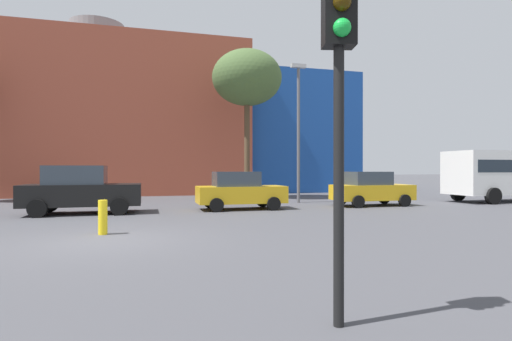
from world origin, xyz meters
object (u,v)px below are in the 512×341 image
traffic_light_near_right (339,62)px  parked_car_1 (81,190)px  parked_car_2 (240,191)px  bollard_yellow_0 (103,217)px  street_lamp (298,123)px  parked_car_3 (371,189)px  white_bus (508,172)px  bare_tree_1 (247,78)px

traffic_light_near_right → parked_car_1: bearing=-147.9°
parked_car_2 → bollard_yellow_0: parked_car_2 is taller
parked_car_1 → traffic_light_near_right: (4.55, -12.98, 2.02)m
traffic_light_near_right → street_lamp: (5.66, 15.61, 1.20)m
parked_car_2 → parked_car_3: parked_car_2 is taller
parked_car_3 → white_bus: white_bus is taller
parked_car_1 → parked_car_3: (12.91, -0.00, -0.13)m
bare_tree_1 → street_lamp: bearing=-59.5°
parked_car_2 → traffic_light_near_right: bearing=-98.2°
street_lamp → traffic_light_near_right: bearing=-110.0°
parked_car_3 → bare_tree_1: bare_tree_1 is taller
parked_car_2 → traffic_light_near_right: traffic_light_near_right is taller
parked_car_3 → street_lamp: size_ratio=0.52×
parked_car_3 → bare_tree_1: (-4.65, 5.95, 6.33)m
parked_car_1 → bare_tree_1: bare_tree_1 is taller
parked_car_3 → street_lamp: (-2.70, 2.62, 3.35)m
parked_car_3 → parked_car_1: bearing=180.0°
street_lamp → white_bus: bearing=-12.0°
parked_car_3 → bare_tree_1: size_ratio=0.43×
parked_car_1 → bollard_yellow_0: size_ratio=4.72×
white_bus → bollard_yellow_0: (-20.11, -5.78, -1.15)m
parked_car_3 → white_bus: bearing=1.5°
parked_car_3 → traffic_light_near_right: (-8.36, -12.98, 2.15)m
white_bus → bare_tree_1: 15.40m
bare_tree_1 → bollard_yellow_0: (-6.92, -11.49, -6.68)m
white_bus → traffic_light_near_right: (-16.90, -13.21, 1.35)m
bollard_yellow_0 → street_lamp: bearing=42.6°
street_lamp → parked_car_1: bearing=-165.6°
bare_tree_1 → street_lamp: (1.96, -3.32, -2.98)m
parked_car_1 → bollard_yellow_0: (1.34, -5.55, -0.48)m
traffic_light_near_right → street_lamp: street_lamp is taller
parked_car_3 → bollard_yellow_0: 12.84m
parked_car_3 → street_lamp: 5.04m
parked_car_1 → bollard_yellow_0: 5.73m
bare_tree_1 → parked_car_1: bearing=-144.2°
parked_car_1 → parked_car_2: bearing=0.0°
parked_car_1 → parked_car_2: 6.43m
parked_car_3 → traffic_light_near_right: traffic_light_near_right is taller
white_bus → bare_tree_1: bare_tree_1 is taller
parked_car_1 → white_bus: (21.45, 0.23, 0.67)m
parked_car_3 → street_lamp: street_lamp is taller
parked_car_2 → street_lamp: 5.69m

